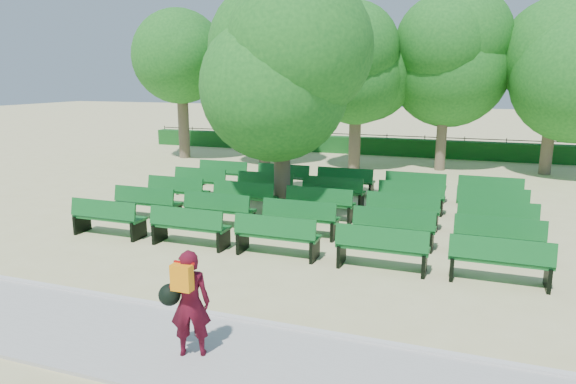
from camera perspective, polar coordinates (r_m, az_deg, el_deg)
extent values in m
plane|color=#C8C184|center=(15.13, -1.69, -3.05)|extent=(120.00, 120.00, 0.00)
cube|color=#ADADA8|center=(9.10, -19.56, -14.65)|extent=(30.00, 2.20, 0.06)
cube|color=silver|center=(9.90, -15.31, -11.91)|extent=(30.00, 0.12, 0.10)
cube|color=#15531B|center=(28.30, 8.75, 5.10)|extent=(26.00, 0.70, 0.90)
cube|color=#105D22|center=(15.06, 3.61, -1.20)|extent=(1.99, 0.59, 0.07)
cube|color=#105D22|center=(14.78, 3.37, -0.37)|extent=(1.98, 0.19, 0.46)
cylinder|color=brown|center=(15.67, -0.66, 3.17)|extent=(0.50, 0.50, 3.02)
ellipsoid|color=#206E20|center=(15.46, -0.68, 13.34)|extent=(4.56, 4.56, 4.10)
imported|color=#4A0A19|center=(7.78, -10.83, -12.04)|extent=(0.70, 0.59, 1.63)
cube|color=orange|center=(7.45, -11.71, -9.30)|extent=(0.30, 0.15, 0.38)
sphere|color=black|center=(7.84, -13.02, -11.06)|extent=(0.33, 0.33, 0.33)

